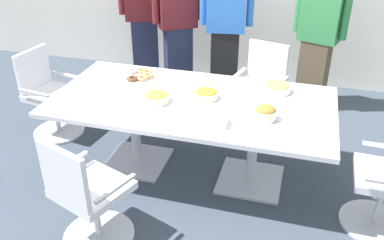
% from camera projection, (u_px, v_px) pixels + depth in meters
% --- Properties ---
extents(ground_plane, '(10.00, 10.00, 0.01)m').
position_uv_depth(ground_plane, '(192.00, 171.00, 3.95)').
color(ground_plane, '#3D4754').
extents(conference_table, '(2.40, 1.20, 0.75)m').
position_uv_depth(conference_table, '(192.00, 112.00, 3.64)').
color(conference_table, silver).
rests_on(conference_table, ground).
extents(office_chair_0, '(0.66, 0.66, 0.91)m').
position_uv_depth(office_chair_0, '(260.00, 91.00, 4.53)').
color(office_chair_0, silver).
rests_on(office_chair_0, ground).
extents(office_chair_1, '(0.62, 0.62, 0.91)m').
position_uv_depth(office_chair_1, '(50.00, 98.00, 4.39)').
color(office_chair_1, silver).
rests_on(office_chair_1, ground).
extents(office_chair_2, '(0.69, 0.69, 0.91)m').
position_uv_depth(office_chair_2, '(88.00, 199.00, 2.97)').
color(office_chair_2, silver).
rests_on(office_chair_2, ground).
extents(person_standing_0, '(0.61, 0.34, 1.86)m').
position_uv_depth(person_standing_0, '(144.00, 12.00, 5.20)').
color(person_standing_0, '#232842').
rests_on(person_standing_0, ground).
extents(person_standing_1, '(0.55, 0.43, 1.83)m').
position_uv_depth(person_standing_1, '(178.00, 20.00, 4.97)').
color(person_standing_1, '#232842').
rests_on(person_standing_1, ground).
extents(person_standing_2, '(0.62, 0.28, 1.86)m').
position_uv_depth(person_standing_2, '(226.00, 23.00, 4.78)').
color(person_standing_2, black).
rests_on(person_standing_2, ground).
extents(person_standing_3, '(0.60, 0.35, 1.71)m').
position_uv_depth(person_standing_3, '(319.00, 34.00, 4.71)').
color(person_standing_3, brown).
rests_on(person_standing_3, ground).
extents(snack_bowl_chips_yellow, '(0.22, 0.22, 0.10)m').
position_uv_depth(snack_bowl_chips_yellow, '(157.00, 97.00, 3.51)').
color(snack_bowl_chips_yellow, beige).
rests_on(snack_bowl_chips_yellow, conference_table).
extents(snack_bowl_cookies, '(0.25, 0.25, 0.09)m').
position_uv_depth(snack_bowl_cookies, '(277.00, 87.00, 3.70)').
color(snack_bowl_cookies, white).
rests_on(snack_bowl_cookies, conference_table).
extents(snack_bowl_pretzels, '(0.18, 0.18, 0.12)m').
position_uv_depth(snack_bowl_pretzels, '(266.00, 113.00, 3.25)').
color(snack_bowl_pretzels, beige).
rests_on(snack_bowl_pretzels, conference_table).
extents(snack_bowl_chips_orange, '(0.21, 0.21, 0.09)m').
position_uv_depth(snack_bowl_chips_orange, '(206.00, 94.00, 3.58)').
color(snack_bowl_chips_orange, beige).
rests_on(snack_bowl_chips_orange, conference_table).
extents(donut_platter, '(0.32, 0.32, 0.04)m').
position_uv_depth(donut_platter, '(137.00, 75.00, 3.99)').
color(donut_platter, white).
rests_on(donut_platter, conference_table).
extents(napkin_pile, '(0.15, 0.15, 0.07)m').
position_uv_depth(napkin_pile, '(217.00, 120.00, 3.19)').
color(napkin_pile, white).
rests_on(napkin_pile, conference_table).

